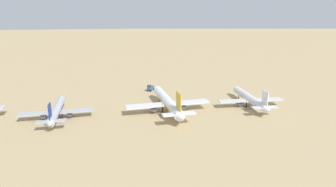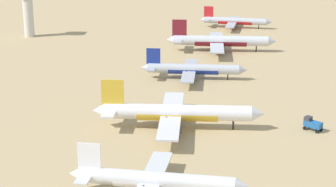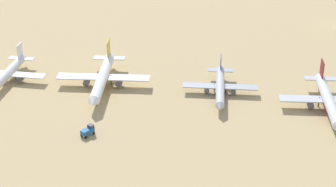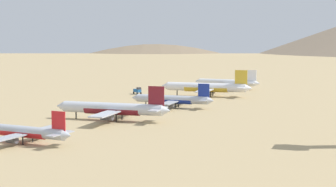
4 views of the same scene
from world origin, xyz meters
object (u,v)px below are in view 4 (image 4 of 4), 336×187
at_px(parked_jet_1, 207,87).
at_px(parked_jet_3, 113,109).
at_px(parked_jet_2, 173,99).
at_px(parked_jet_0, 228,83).
at_px(service_truck, 138,90).
at_px(parked_jet_4, 23,132).

xyz_separation_m(parked_jet_1, parked_jet_3, (12.09, 94.14, -0.23)).
height_order(parked_jet_1, parked_jet_2, parked_jet_1).
bearing_deg(parked_jet_1, parked_jet_2, 87.38).
bearing_deg(parked_jet_0, parked_jet_2, 87.67).
relative_size(parked_jet_1, service_truck, 8.92).
xyz_separation_m(parked_jet_0, parked_jet_4, (20.89, 187.24, -0.44)).
distance_m(parked_jet_2, service_truck, 61.63).
relative_size(parked_jet_2, service_truck, 6.99).
height_order(parked_jet_1, parked_jet_3, parked_jet_1).
xyz_separation_m(parked_jet_3, parked_jet_4, (7.32, 50.07, -1.05)).
bearing_deg(parked_jet_3, parked_jet_4, 81.69).
xyz_separation_m(parked_jet_0, service_truck, (41.08, 44.83, -1.90)).
height_order(parked_jet_2, parked_jet_4, parked_jet_2).
bearing_deg(parked_jet_4, parked_jet_2, -100.37).
distance_m(parked_jet_0, parked_jet_3, 137.84).
relative_size(parked_jet_0, service_truck, 7.37).
bearing_deg(parked_jet_1, parked_jet_0, -91.98).
distance_m(parked_jet_3, service_truck, 96.38).
xyz_separation_m(parked_jet_2, parked_jet_4, (17.08, 93.35, -0.25)).
distance_m(parked_jet_1, parked_jet_2, 50.92).
distance_m(parked_jet_1, parked_jet_3, 94.92).
height_order(parked_jet_0, parked_jet_2, parked_jet_0).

